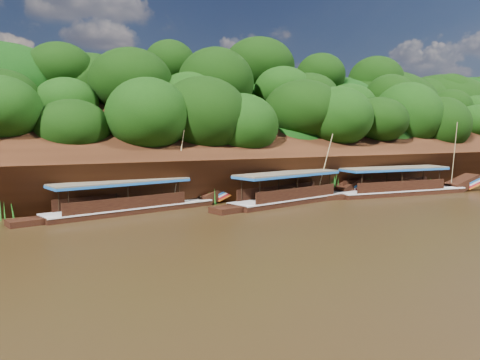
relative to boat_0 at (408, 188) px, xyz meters
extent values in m
plane|color=black|center=(-14.58, -6.87, -0.59)|extent=(160.00, 160.00, 0.00)
cube|color=black|center=(-14.58, 9.13, 2.91)|extent=(120.00, 16.12, 13.64)
cube|color=black|center=(-14.58, 19.13, -0.59)|extent=(120.00, 24.00, 12.00)
ellipsoid|color=#18400A|center=(-20.58, 8.13, 2.91)|extent=(18.00, 8.00, 6.40)
ellipsoid|color=#18400A|center=(-14.58, 16.13, 8.61)|extent=(24.00, 11.00, 8.40)
ellipsoid|color=#18400A|center=(9.42, 7.63, 2.81)|extent=(18.00, 8.00, 6.00)
ellipsoid|color=#18400A|center=(19.42, 15.13, 8.21)|extent=(22.00, 10.00, 8.00)
cube|color=black|center=(-0.83, 0.06, -0.59)|extent=(13.77, 3.29, 0.96)
cube|color=silver|center=(-0.83, 0.06, -0.14)|extent=(13.77, 3.36, 0.11)
cube|color=black|center=(6.83, -0.48, 0.15)|extent=(3.33, 1.98, 1.86)
cube|color=#1958A4|center=(7.68, -0.54, 0.47)|extent=(1.80, 1.94, 0.69)
cube|color=red|center=(7.68, -0.54, 0.11)|extent=(1.80, 1.94, 0.69)
cube|color=brown|center=(-1.68, 0.12, 1.97)|extent=(10.84, 3.43, 0.13)
cube|color=#1958A4|center=(-1.68, 0.12, 1.85)|extent=(10.84, 3.43, 0.19)
cylinder|color=tan|center=(4.98, -0.88, 3.12)|extent=(1.27, 1.44, 6.24)
cube|color=black|center=(-12.65, 0.26, -0.59)|extent=(12.89, 5.48, 0.95)
cube|color=silver|center=(-12.65, 0.26, -0.14)|extent=(12.91, 5.54, 0.11)
cube|color=black|center=(-5.73, 2.07, 0.15)|extent=(3.36, 2.45, 1.79)
cube|color=#1958A4|center=(-4.96, 2.27, 0.47)|extent=(1.97, 2.15, 0.65)
cube|color=red|center=(-4.96, 2.27, 0.11)|extent=(1.97, 2.15, 0.65)
cube|color=brown|center=(-13.42, 0.06, 1.96)|extent=(10.31, 5.11, 0.13)
cube|color=#1958A4|center=(-13.42, 0.06, 1.83)|extent=(10.31, 5.11, 0.19)
cylinder|color=tan|center=(-9.41, 0.45, 2.57)|extent=(0.90, 1.04, 5.24)
cube|color=black|center=(-25.98, 1.59, -0.59)|extent=(13.14, 5.06, 0.89)
cube|color=silver|center=(-25.98, 1.59, -0.17)|extent=(13.15, 5.12, 0.10)
cube|color=black|center=(-18.86, 3.25, 0.10)|extent=(3.34, 2.27, 1.74)
cube|color=#1958A4|center=(-18.07, 3.43, 0.39)|extent=(1.93, 2.01, 0.65)
cube|color=red|center=(-18.07, 3.43, 0.06)|extent=(1.93, 2.01, 0.65)
cube|color=brown|center=(-26.77, 1.40, 1.78)|extent=(10.47, 4.74, 0.12)
cube|color=#1958A4|center=(-26.77, 1.40, 1.66)|extent=(10.47, 4.74, 0.18)
cylinder|color=tan|center=(-22.10, 2.29, 2.72)|extent=(1.31, 0.91, 5.57)
cone|color=#1F6A1A|center=(-34.70, 2.78, 0.29)|extent=(1.50, 1.50, 1.77)
cone|color=#1F6A1A|center=(-27.07, 3.18, 0.47)|extent=(1.50, 1.50, 2.12)
cone|color=#1F6A1A|center=(-19.56, 2.73, 0.12)|extent=(1.50, 1.50, 1.43)
cone|color=#1F6A1A|center=(-13.00, 2.34, 0.16)|extent=(1.50, 1.50, 1.52)
cone|color=#1F6A1A|center=(-7.31, 2.51, 0.53)|extent=(1.50, 1.50, 2.25)
cone|color=#1F6A1A|center=(-2.74, 2.25, 0.30)|extent=(1.50, 1.50, 1.79)
cone|color=#1F6A1A|center=(5.16, 2.95, 0.30)|extent=(1.50, 1.50, 1.78)
camera|label=1|loc=(-33.76, -32.80, 5.53)|focal=35.00mm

